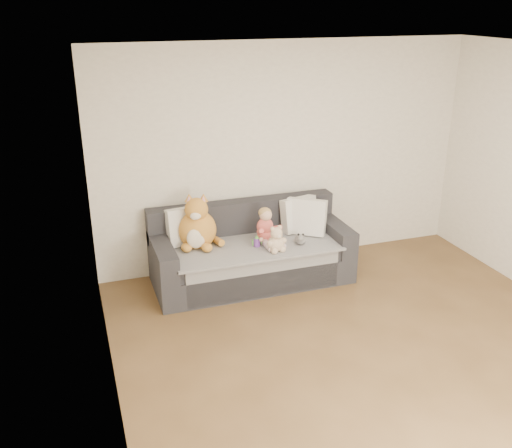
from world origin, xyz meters
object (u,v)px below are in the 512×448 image
(toddler, at_px, (267,229))
(sippy_cup, at_px, (257,241))
(plush_cat, at_px, (198,227))
(teddy_bear, at_px, (276,241))
(sofa, at_px, (251,254))

(toddler, relative_size, sippy_cup, 3.25)
(plush_cat, xyz_separation_m, teddy_bear, (0.76, -0.40, -0.11))
(sippy_cup, bearing_deg, toddler, 24.81)
(toddler, height_order, sippy_cup, toddler)
(plush_cat, distance_m, teddy_bear, 0.87)
(toddler, relative_size, plush_cat, 0.66)
(sofa, height_order, sippy_cup, sofa)
(sofa, distance_m, teddy_bear, 0.48)
(toddler, xyz_separation_m, plush_cat, (-0.74, 0.15, 0.06))
(toddler, distance_m, teddy_bear, 0.25)
(sofa, xyz_separation_m, plush_cat, (-0.59, 0.04, 0.39))
(sofa, relative_size, sippy_cup, 17.08)
(sofa, relative_size, toddler, 5.26)
(sofa, xyz_separation_m, teddy_bear, (0.17, -0.35, 0.28))
(plush_cat, bearing_deg, sofa, 13.61)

